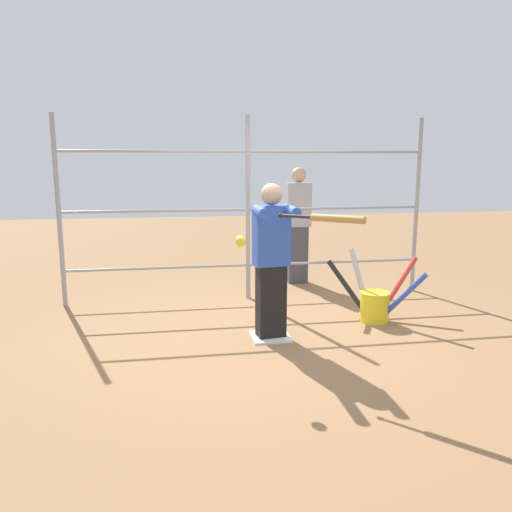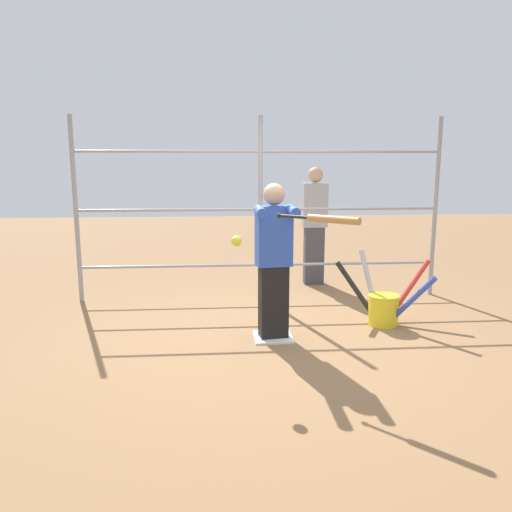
% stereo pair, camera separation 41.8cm
% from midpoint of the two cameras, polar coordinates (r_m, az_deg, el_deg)
% --- Properties ---
extents(ground_plane, '(24.00, 24.00, 0.00)m').
position_cam_midpoint_polar(ground_plane, '(5.36, -0.57, -9.31)').
color(ground_plane, olive).
extents(home_plate, '(0.40, 0.40, 0.02)m').
position_cam_midpoint_polar(home_plate, '(5.35, -0.57, -9.21)').
color(home_plate, white).
rests_on(home_plate, ground).
extents(fence_backstop, '(4.85, 0.06, 2.42)m').
position_cam_midpoint_polar(fence_backstop, '(6.65, -2.73, 5.33)').
color(fence_backstop, '#939399').
rests_on(fence_backstop, ground).
extents(batter, '(0.41, 0.58, 1.62)m').
position_cam_midpoint_polar(batter, '(5.11, -0.56, -0.08)').
color(batter, black).
rests_on(batter, ground).
extents(baseball_bat_swinging, '(0.63, 0.66, 0.07)m').
position_cam_midpoint_polar(baseball_bat_swinging, '(4.34, 5.72, 4.30)').
color(baseball_bat_swinging, black).
extents(softball_in_flight, '(0.10, 0.10, 0.10)m').
position_cam_midpoint_polar(softball_in_flight, '(4.38, -4.50, 1.68)').
color(softball_in_flight, yellow).
extents(bat_bucket, '(1.14, 0.79, 0.81)m').
position_cam_midpoint_polar(bat_bucket, '(5.95, 11.50, -5.24)').
color(bat_bucket, yellow).
rests_on(bat_bucket, ground).
extents(bystander_behind_fence, '(0.36, 0.23, 1.76)m').
position_cam_midpoint_polar(bystander_behind_fence, '(7.56, 3.25, 3.72)').
color(bystander_behind_fence, '#3F3F47').
rests_on(bystander_behind_fence, ground).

